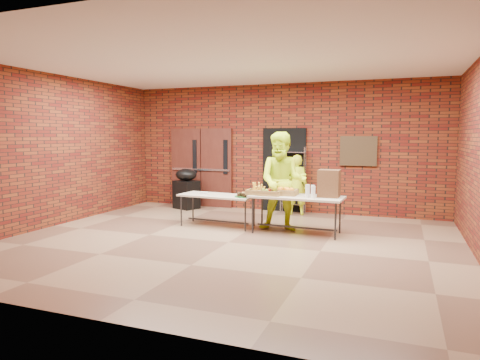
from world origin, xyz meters
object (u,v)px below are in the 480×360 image
at_px(wire_rack, 293,180).
at_px(table_left, 218,197).
at_px(coffee_dispenser, 329,183).
at_px(volunteer_woman, 296,185).
at_px(volunteer_man, 283,182).
at_px(covered_grill, 186,189).
at_px(table_right, 297,199).

bearing_deg(wire_rack, table_left, -103.35).
bearing_deg(coffee_dispenser, wire_rack, 120.00).
bearing_deg(volunteer_woman, coffee_dispenser, 111.15).
xyz_separation_m(wire_rack, volunteer_woman, (0.14, -0.22, -0.09)).
distance_m(coffee_dispenser, volunteer_man, 0.94).
xyz_separation_m(wire_rack, covered_grill, (-2.76, -0.38, -0.30)).
relative_size(wire_rack, coffee_dispenser, 3.14).
bearing_deg(table_right, wire_rack, 107.77).
bearing_deg(covered_grill, volunteer_man, -7.76).
relative_size(coffee_dispenser, volunteer_man, 0.26).
relative_size(coffee_dispenser, covered_grill, 0.50).
bearing_deg(wire_rack, coffee_dispenser, -45.47).
distance_m(coffee_dispenser, covered_grill, 4.36).
xyz_separation_m(table_right, covered_grill, (-3.37, 1.80, -0.15)).
bearing_deg(volunteer_woman, table_left, 47.81).
bearing_deg(table_right, covered_grill, 154.20).
xyz_separation_m(wire_rack, volunteer_man, (0.28, -2.02, 0.17)).
height_order(table_right, volunteer_man, volunteer_man).
distance_m(table_right, volunteer_woman, 2.01).
height_order(table_right, covered_grill, covered_grill).
bearing_deg(wire_rack, covered_grill, -157.66).
bearing_deg(covered_grill, wire_rack, 28.37).
bearing_deg(table_left, volunteer_woman, 61.34).
bearing_deg(covered_grill, volunteer_woman, 23.70).
xyz_separation_m(table_left, covered_grill, (-1.65, 1.72, -0.09)).
height_order(wire_rack, table_left, wire_rack).
bearing_deg(table_right, volunteer_man, 156.18).
distance_m(volunteer_woman, volunteer_man, 1.82).
xyz_separation_m(volunteer_woman, volunteer_man, (0.14, -1.80, 0.26)).
relative_size(volunteer_woman, volunteer_man, 0.73).
height_order(table_left, covered_grill, covered_grill).
relative_size(table_left, volunteer_woman, 1.15).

